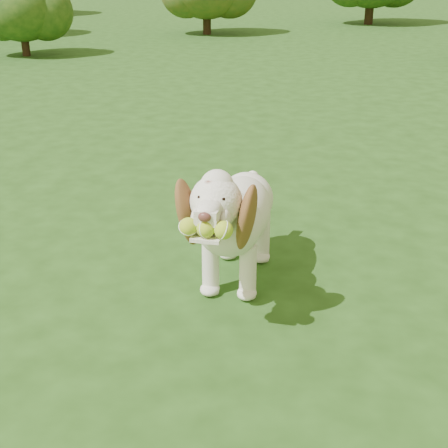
# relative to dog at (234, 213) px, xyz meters

# --- Properties ---
(ground) EXTENTS (80.00, 80.00, 0.00)m
(ground) POSITION_rel_dog_xyz_m (-0.31, 0.42, -0.40)
(ground) COLOR #1F3F12
(ground) RESTS_ON ground
(dog) EXTENTS (0.40, 1.14, 0.75)m
(dog) POSITION_rel_dog_xyz_m (0.00, 0.00, 0.00)
(dog) COLOR white
(dog) RESTS_ON ground
(shrub_a) EXTENTS (1.24, 1.24, 1.29)m
(shrub_a) POSITION_rel_dog_xyz_m (-4.90, 6.85, 0.36)
(shrub_a) COLOR #382314
(shrub_a) RESTS_ON ground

